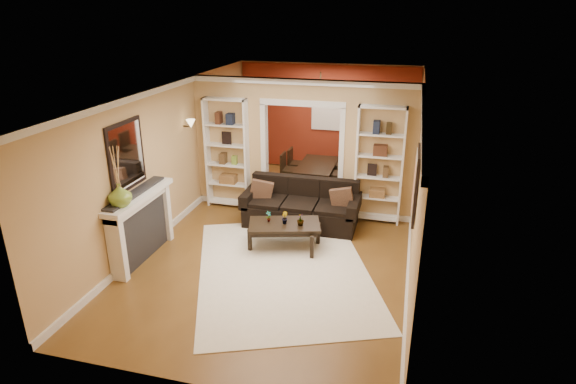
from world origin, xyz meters
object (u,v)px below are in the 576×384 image
(bookshelf_left, at_px, (227,154))
(bookshelf_right, at_px, (379,165))
(sofa, at_px, (301,204))
(fireplace, at_px, (143,227))
(coffee_table, at_px, (284,235))
(dining_table, at_px, (318,175))

(bookshelf_left, height_order, bookshelf_right, same)
(sofa, xyz_separation_m, bookshelf_left, (-1.70, 0.58, 0.71))
(fireplace, bearing_deg, bookshelf_right, 34.80)
(sofa, distance_m, bookshelf_right, 1.67)
(coffee_table, xyz_separation_m, bookshelf_left, (-1.64, 1.57, 0.92))
(sofa, relative_size, bookshelf_left, 0.97)
(sofa, relative_size, dining_table, 1.49)
(coffee_table, bearing_deg, fireplace, -172.07)
(sofa, height_order, coffee_table, sofa)
(sofa, xyz_separation_m, coffee_table, (-0.07, -0.99, -0.20))
(bookshelf_left, bearing_deg, sofa, -18.80)
(bookshelf_right, distance_m, fireplace, 4.47)
(fireplace, bearing_deg, bookshelf_left, 77.95)
(bookshelf_right, bearing_deg, dining_table, 131.76)
(coffee_table, bearing_deg, dining_table, 74.85)
(fireplace, relative_size, dining_table, 1.14)
(bookshelf_right, bearing_deg, fireplace, -145.20)
(bookshelf_right, xyz_separation_m, dining_table, (-1.50, 1.68, -0.89))
(sofa, bearing_deg, dining_table, 92.72)
(bookshelf_left, bearing_deg, bookshelf_right, 0.00)
(bookshelf_right, height_order, fireplace, bookshelf_right)
(fireplace, bearing_deg, sofa, 41.00)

